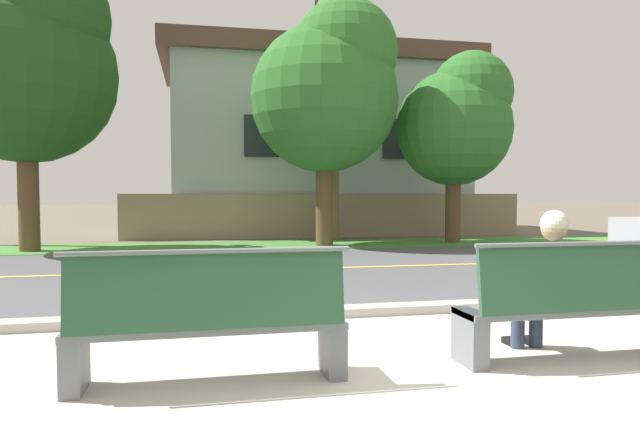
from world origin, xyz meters
TOP-DOWN VIEW (x-y plane):
  - ground_plane at (0.00, 8.00)m, footprint 140.00×140.00m
  - sidewalk_pavement at (0.00, 0.40)m, footprint 44.00×3.60m
  - curb_edge at (0.00, 2.35)m, footprint 44.00×0.30m
  - street_asphalt at (0.00, 6.50)m, footprint 52.00×8.00m
  - road_centre_line at (0.00, 6.50)m, footprint 48.00×0.14m
  - far_verge_grass at (0.00, 11.57)m, footprint 48.00×2.80m
  - bench_left at (-1.49, 0.25)m, footprint 1.98×0.48m
  - bench_right at (1.49, 0.25)m, footprint 1.98×0.48m
  - seated_person_grey at (1.31, 0.42)m, footprint 0.52×0.68m
  - streetlamp at (-5.55, 11.35)m, footprint 0.24×2.10m
  - shade_tree_far_left at (-5.37, 11.02)m, footprint 4.25×4.25m
  - shade_tree_left at (1.91, 11.08)m, footprint 3.93×3.93m
  - shade_tree_centre at (5.73, 11.35)m, footprint 3.27×3.27m
  - palm_tree_tall at (2.50, 13.05)m, footprint 2.09×1.98m
  - garden_wall at (2.66, 14.09)m, footprint 13.00×0.36m
  - house_across_street at (2.69, 17.29)m, footprint 10.77×6.91m

SIDE VIEW (x-z plane):
  - ground_plane at x=0.00m, z-range 0.00..0.00m
  - street_asphalt at x=0.00m, z-range 0.00..0.01m
  - sidewalk_pavement at x=0.00m, z-range 0.00..0.01m
  - far_verge_grass at x=0.00m, z-range 0.00..0.02m
  - road_centre_line at x=0.00m, z-range 0.01..0.01m
  - curb_edge at x=0.00m, z-range 0.00..0.11m
  - bench_left at x=-1.49m, z-range -0.04..0.97m
  - bench_right at x=1.49m, z-range -0.04..0.97m
  - seated_person_grey at x=1.31m, z-range 0.05..1.30m
  - garden_wall at x=2.66m, z-range 0.00..1.40m
  - house_across_street at x=2.69m, z-range 0.04..6.45m
  - shade_tree_centre at x=5.73m, z-range 0.80..6.19m
  - shade_tree_left at x=1.91m, z-range 0.97..7.45m
  - streetlamp at x=-5.55m, z-range 0.51..8.17m
  - shade_tree_far_left at x=-5.37m, z-range 1.05..8.06m
  - palm_tree_tall at x=2.50m, z-range 2.46..10.57m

